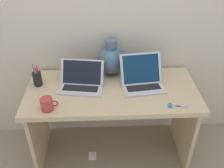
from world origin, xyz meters
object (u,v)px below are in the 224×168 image
object	(u,v)px
pen_cup	(37,79)
scissors	(174,106)
power_brick	(92,156)
laptop_left	(82,80)
laptop_right	(142,78)
coffee_mug	(47,104)
green_vase	(111,60)

from	to	relation	value
pen_cup	scissors	size ratio (longest dim) A/B	1.31
power_brick	scissors	bearing A→B (deg)	-14.93
laptop_left	scissors	xyz separation A→B (m)	(0.67, -0.28, -0.05)
laptop_right	power_brick	bearing A→B (deg)	-164.01
laptop_right	power_brick	distance (m)	0.88
coffee_mug	power_brick	xyz separation A→B (m)	(0.28, 0.16, -0.75)
laptop_left	power_brick	bearing A→B (deg)	-65.31
scissors	coffee_mug	bearing A→B (deg)	179.74
coffee_mug	power_brick	size ratio (longest dim) A/B	1.77
laptop_left	power_brick	size ratio (longest dim) A/B	5.27
laptop_right	pen_cup	distance (m)	0.82
pen_cup	coffee_mug	bearing A→B (deg)	-67.81
green_vase	pen_cup	size ratio (longest dim) A/B	1.58
green_vase	pen_cup	bearing A→B (deg)	-164.45
laptop_left	coffee_mug	bearing A→B (deg)	-128.71
pen_cup	laptop_left	bearing A→B (deg)	-4.66
laptop_right	pen_cup	bearing A→B (deg)	178.20
green_vase	scissors	world-z (taller)	green_vase
laptop_left	pen_cup	distance (m)	0.35
green_vase	pen_cup	distance (m)	0.61
pen_cup	green_vase	bearing A→B (deg)	15.55
laptop_right	pen_cup	size ratio (longest dim) A/B	1.83
scissors	laptop_left	bearing A→B (deg)	157.18
coffee_mug	scissors	bearing A→B (deg)	-0.26
laptop_right	scissors	xyz separation A→B (m)	(0.20, -0.28, -0.06)
laptop_right	power_brick	size ratio (longest dim) A/B	5.07
laptop_right	green_vase	size ratio (longest dim) A/B	1.16
laptop_left	coffee_mug	distance (m)	0.36
power_brick	coffee_mug	bearing A→B (deg)	-149.94
coffee_mug	pen_cup	bearing A→B (deg)	112.19
scissors	pen_cup	bearing A→B (deg)	163.05
coffee_mug	pen_cup	size ratio (longest dim) A/B	0.64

